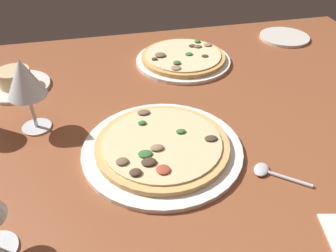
{
  "coord_description": "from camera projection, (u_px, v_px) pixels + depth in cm",
  "views": [
    {
      "loc": [
        -16.04,
        -63.66,
        52.24
      ],
      "look_at": [
        -2.22,
        -4.32,
        7.0
      ],
      "focal_mm": 38.22,
      "sensor_mm": 36.0,
      "label": 1
    }
  ],
  "objects": [
    {
      "name": "dining_table",
      "position": [
        173.0,
        131.0,
        0.83
      ],
      "size": [
        150.0,
        110.0,
        4.0
      ],
      "primitive_type": "cube",
      "color": "brown",
      "rests_on": "ground"
    },
    {
      "name": "pizza_main",
      "position": [
        162.0,
        147.0,
        0.73
      ],
      "size": [
        33.03,
        33.03,
        3.33
      ],
      "color": "white",
      "rests_on": "dining_table"
    },
    {
      "name": "pizza_side",
      "position": [
        183.0,
        58.0,
        1.06
      ],
      "size": [
        27.97,
        27.97,
        3.39
      ],
      "color": "white",
      "rests_on": "dining_table"
    },
    {
      "name": "ramekin_on_saucer",
      "position": [
        16.0,
        81.0,
        0.94
      ],
      "size": [
        17.21,
        17.21,
        5.11
      ],
      "color": "silver",
      "rests_on": "dining_table"
    },
    {
      "name": "wine_glass_far",
      "position": [
        24.0,
        80.0,
        0.73
      ],
      "size": [
        8.2,
        8.2,
        16.94
      ],
      "color": "silver",
      "rests_on": "dining_table"
    },
    {
      "name": "side_plate",
      "position": [
        284.0,
        37.0,
        1.21
      ],
      "size": [
        16.43,
        16.43,
        0.9
      ],
      "primitive_type": "cylinder",
      "color": "silver",
      "rests_on": "dining_table"
    },
    {
      "name": "spoon",
      "position": [
        269.0,
        172.0,
        0.68
      ],
      "size": [
        9.97,
        8.86,
        1.0
      ],
      "color": "silver",
      "rests_on": "dining_table"
    }
  ]
}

